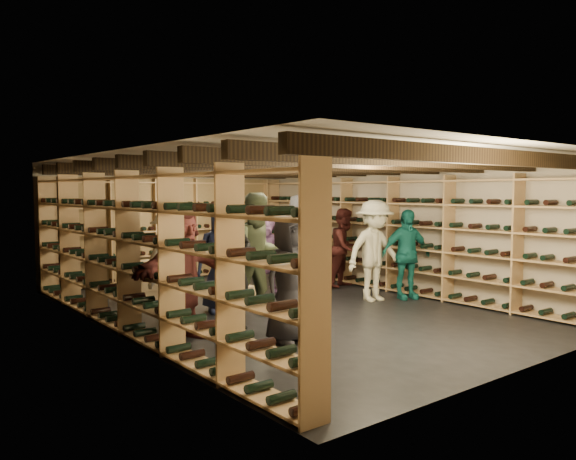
# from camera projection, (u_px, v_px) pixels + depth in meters

# --- Properties ---
(ground) EXTENTS (8.00, 8.00, 0.00)m
(ground) POSITION_uv_depth(u_px,v_px,m) (284.00, 308.00, 9.00)
(ground) COLOR black
(ground) RESTS_ON ground
(walls) EXTENTS (5.52, 8.02, 2.40)m
(walls) POSITION_uv_depth(u_px,v_px,m) (284.00, 234.00, 8.91)
(walls) COLOR tan
(walls) RESTS_ON ground
(ceiling) EXTENTS (5.50, 8.00, 0.01)m
(ceiling) POSITION_uv_depth(u_px,v_px,m) (284.00, 158.00, 8.83)
(ceiling) COLOR #BFB5A3
(ceiling) RESTS_ON walls
(ceiling_joists) EXTENTS (5.40, 7.12, 0.18)m
(ceiling_joists) POSITION_uv_depth(u_px,v_px,m) (284.00, 167.00, 8.84)
(ceiling_joists) COLOR black
(ceiling_joists) RESTS_ON ground
(wine_rack_left) EXTENTS (0.32, 7.50, 2.15)m
(wine_rack_left) POSITION_uv_depth(u_px,v_px,m) (128.00, 253.00, 7.34)
(wine_rack_left) COLOR #A07A4D
(wine_rack_left) RESTS_ON ground
(wine_rack_right) EXTENTS (0.32, 7.50, 2.15)m
(wine_rack_right) POSITION_uv_depth(u_px,v_px,m) (392.00, 234.00, 10.50)
(wine_rack_right) COLOR #A07A4D
(wine_rack_right) RESTS_ON ground
(wine_rack_back) EXTENTS (4.70, 0.30, 2.15)m
(wine_rack_back) POSITION_uv_depth(u_px,v_px,m) (174.00, 229.00, 11.93)
(wine_rack_back) COLOR #A07A4D
(wine_rack_back) RESTS_ON ground
(crate_stack_left) EXTENTS (0.53, 0.37, 0.68)m
(crate_stack_left) POSITION_uv_depth(u_px,v_px,m) (149.00, 280.00, 9.73)
(crate_stack_left) COLOR tan
(crate_stack_left) RESTS_ON ground
(crate_stack_right) EXTENTS (0.59, 0.50, 0.68)m
(crate_stack_right) POSITION_uv_depth(u_px,v_px,m) (178.00, 272.00, 10.69)
(crate_stack_right) COLOR tan
(crate_stack_right) RESTS_ON ground
(crate_loose) EXTENTS (0.55, 0.42, 0.17)m
(crate_loose) POSITION_uv_depth(u_px,v_px,m) (241.00, 291.00, 10.04)
(crate_loose) COLOR tan
(crate_loose) RESTS_ON ground
(person_0) EXTENTS (0.83, 0.58, 1.60)m
(person_0) POSITION_uv_depth(u_px,v_px,m) (290.00, 279.00, 6.92)
(person_0) COLOR black
(person_0) RESTS_ON ground
(person_1) EXTENTS (0.71, 0.53, 1.77)m
(person_1) POSITION_uv_depth(u_px,v_px,m) (232.00, 265.00, 7.56)
(person_1) COLOR black
(person_1) RESTS_ON ground
(person_2) EXTENTS (1.03, 0.87, 1.86)m
(person_2) POSITION_uv_depth(u_px,v_px,m) (260.00, 255.00, 8.35)
(person_2) COLOR #475134
(person_2) RESTS_ON ground
(person_3) EXTENTS (1.19, 0.78, 1.73)m
(person_3) POSITION_uv_depth(u_px,v_px,m) (375.00, 251.00, 9.57)
(person_3) COLOR beige
(person_3) RESTS_ON ground
(person_4) EXTENTS (0.99, 0.67, 1.57)m
(person_4) POSITION_uv_depth(u_px,v_px,m) (406.00, 254.00, 9.76)
(person_4) COLOR #197369
(person_4) RESTS_ON ground
(person_5) EXTENTS (1.61, 0.72, 1.67)m
(person_5) POSITION_uv_depth(u_px,v_px,m) (182.00, 275.00, 7.02)
(person_5) COLOR maroon
(person_5) RESTS_ON ground
(person_6) EXTENTS (0.99, 0.84, 1.72)m
(person_6) POSITION_uv_depth(u_px,v_px,m) (223.00, 257.00, 8.70)
(person_6) COLOR #1E264A
(person_6) RESTS_ON ground
(person_8) EXTENTS (0.89, 0.78, 1.54)m
(person_8) POSITION_uv_depth(u_px,v_px,m) (345.00, 248.00, 10.97)
(person_8) COLOR #3F1613
(person_8) RESTS_ON ground
(person_9) EXTENTS (1.21, 0.99, 1.63)m
(person_9) POSITION_uv_depth(u_px,v_px,m) (171.00, 264.00, 8.24)
(person_9) COLOR beige
(person_9) RESTS_ON ground
(person_11) EXTENTS (1.49, 0.96, 1.54)m
(person_11) POSITION_uv_depth(u_px,v_px,m) (265.00, 252.00, 10.31)
(person_11) COLOR #815489
(person_11) RESTS_ON ground
(person_12) EXTENTS (0.92, 0.62, 1.83)m
(person_12) POSITION_uv_depth(u_px,v_px,m) (302.00, 245.00, 10.03)
(person_12) COLOR #313136
(person_12) RESTS_ON ground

